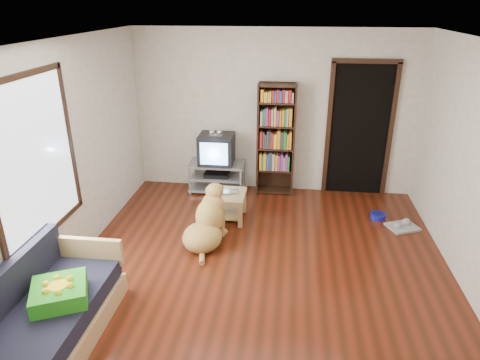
# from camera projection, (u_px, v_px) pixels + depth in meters

# --- Properties ---
(ground) EXTENTS (5.00, 5.00, 0.00)m
(ground) POSITION_uv_depth(u_px,v_px,m) (260.00, 272.00, 5.04)
(ground) COLOR #511C0E
(ground) RESTS_ON ground
(ceiling) EXTENTS (5.00, 5.00, 0.00)m
(ceiling) POSITION_uv_depth(u_px,v_px,m) (265.00, 42.00, 4.03)
(ceiling) COLOR white
(ceiling) RESTS_ON ground
(wall_back) EXTENTS (4.50, 0.00, 4.50)m
(wall_back) POSITION_uv_depth(u_px,v_px,m) (274.00, 113.00, 6.82)
(wall_back) COLOR beige
(wall_back) RESTS_ON ground
(wall_front) EXTENTS (4.50, 0.00, 4.50)m
(wall_front) POSITION_uv_depth(u_px,v_px,m) (227.00, 343.00, 2.25)
(wall_front) COLOR beige
(wall_front) RESTS_ON ground
(wall_left) EXTENTS (0.00, 5.00, 5.00)m
(wall_left) POSITION_uv_depth(u_px,v_px,m) (62.00, 161.00, 4.79)
(wall_left) COLOR beige
(wall_left) RESTS_ON ground
(green_cushion) EXTENTS (0.63, 0.63, 0.16)m
(green_cushion) POSITION_uv_depth(u_px,v_px,m) (59.00, 293.00, 3.90)
(green_cushion) COLOR green
(green_cushion) RESTS_ON sofa
(laptop) EXTENTS (0.40, 0.29, 0.03)m
(laptop) POSITION_uv_depth(u_px,v_px,m) (226.00, 194.00, 6.10)
(laptop) COLOR silver
(laptop) RESTS_ON coffee_table
(dog_bowl) EXTENTS (0.22, 0.22, 0.08)m
(dog_bowl) POSITION_uv_depth(u_px,v_px,m) (378.00, 216.00, 6.27)
(dog_bowl) COLOR navy
(dog_bowl) RESTS_ON ground
(grey_rag) EXTENTS (0.49, 0.45, 0.03)m
(grey_rag) POSITION_uv_depth(u_px,v_px,m) (403.00, 227.00, 6.02)
(grey_rag) COLOR #969696
(grey_rag) RESTS_ON ground
(window) EXTENTS (0.03, 1.46, 1.70)m
(window) POSITION_uv_depth(u_px,v_px,m) (35.00, 160.00, 4.25)
(window) COLOR white
(window) RESTS_ON wall_left
(doorway) EXTENTS (1.03, 0.05, 2.19)m
(doorway) POSITION_uv_depth(u_px,v_px,m) (359.00, 127.00, 6.72)
(doorway) COLOR black
(doorway) RESTS_ON wall_back
(tv_stand) EXTENTS (0.90, 0.45, 0.50)m
(tv_stand) POSITION_uv_depth(u_px,v_px,m) (217.00, 176.00, 7.09)
(tv_stand) COLOR #99999E
(tv_stand) RESTS_ON ground
(crt_tv) EXTENTS (0.55, 0.52, 0.58)m
(crt_tv) POSITION_uv_depth(u_px,v_px,m) (217.00, 148.00, 6.93)
(crt_tv) COLOR black
(crt_tv) RESTS_ON tv_stand
(bookshelf) EXTENTS (0.60, 0.30, 1.80)m
(bookshelf) POSITION_uv_depth(u_px,v_px,m) (276.00, 134.00, 6.79)
(bookshelf) COLOR black
(bookshelf) RESTS_ON ground
(sofa) EXTENTS (0.80, 1.80, 0.80)m
(sofa) POSITION_uv_depth(u_px,v_px,m) (43.00, 322.00, 3.89)
(sofa) COLOR tan
(sofa) RESTS_ON ground
(coffee_table) EXTENTS (0.55, 0.55, 0.40)m
(coffee_table) POSITION_uv_depth(u_px,v_px,m) (226.00, 201.00, 6.18)
(coffee_table) COLOR tan
(coffee_table) RESTS_ON ground
(dog) EXTENTS (0.65, 0.98, 0.80)m
(dog) POSITION_uv_depth(u_px,v_px,m) (207.00, 223.00, 5.55)
(dog) COLOR #BA8F47
(dog) RESTS_ON ground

